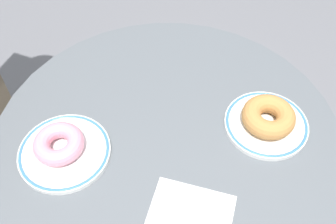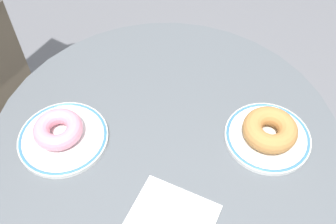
{
  "view_description": "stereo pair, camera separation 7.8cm",
  "coord_description": "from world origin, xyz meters",
  "px_view_note": "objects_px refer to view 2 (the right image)",
  "views": [
    {
      "loc": [
        -0.04,
        -0.46,
        1.4
      ],
      "look_at": [
        0.0,
        0.02,
        0.79
      ],
      "focal_mm": 41.87,
      "sensor_mm": 36.0,
      "label": 1
    },
    {
      "loc": [
        0.04,
        -0.46,
        1.4
      ],
      "look_at": [
        0.0,
        0.02,
        0.79
      ],
      "focal_mm": 41.87,
      "sensor_mm": 36.0,
      "label": 2
    }
  ],
  "objects_px": {
    "cafe_table": "(166,191)",
    "donut_pink_frosted": "(58,129)",
    "donut_old_fashioned": "(270,130)",
    "paper_napkin": "(170,223)",
    "plate_right": "(267,137)",
    "plate_left": "(63,138)"
  },
  "relations": [
    {
      "from": "donut_pink_frosted",
      "to": "cafe_table",
      "type": "bearing_deg",
      "value": 5.58
    },
    {
      "from": "cafe_table",
      "to": "donut_pink_frosted",
      "type": "bearing_deg",
      "value": -174.42
    },
    {
      "from": "donut_old_fashioned",
      "to": "paper_napkin",
      "type": "height_order",
      "value": "donut_old_fashioned"
    },
    {
      "from": "paper_napkin",
      "to": "plate_left",
      "type": "bearing_deg",
      "value": 144.48
    },
    {
      "from": "plate_left",
      "to": "donut_pink_frosted",
      "type": "distance_m",
      "value": 0.02
    },
    {
      "from": "plate_left",
      "to": "plate_right",
      "type": "height_order",
      "value": "same"
    },
    {
      "from": "donut_pink_frosted",
      "to": "plate_left",
      "type": "bearing_deg",
      "value": -35.53
    },
    {
      "from": "plate_right",
      "to": "paper_napkin",
      "type": "xyz_separation_m",
      "value": [
        -0.19,
        -0.2,
        -0.0
      ]
    },
    {
      "from": "donut_pink_frosted",
      "to": "donut_old_fashioned",
      "type": "relative_size",
      "value": 0.91
    },
    {
      "from": "donut_pink_frosted",
      "to": "paper_napkin",
      "type": "relative_size",
      "value": 0.68
    },
    {
      "from": "paper_napkin",
      "to": "donut_pink_frosted",
      "type": "bearing_deg",
      "value": 144.48
    },
    {
      "from": "plate_right",
      "to": "paper_napkin",
      "type": "bearing_deg",
      "value": -133.54
    },
    {
      "from": "cafe_table",
      "to": "plate_left",
      "type": "relative_size",
      "value": 4.07
    },
    {
      "from": "cafe_table",
      "to": "donut_pink_frosted",
      "type": "relative_size",
      "value": 7.48
    },
    {
      "from": "donut_pink_frosted",
      "to": "donut_old_fashioned",
      "type": "height_order",
      "value": "donut_old_fashioned"
    },
    {
      "from": "donut_pink_frosted",
      "to": "paper_napkin",
      "type": "height_order",
      "value": "donut_pink_frosted"
    },
    {
      "from": "cafe_table",
      "to": "paper_napkin",
      "type": "xyz_separation_m",
      "value": [
        0.02,
        -0.19,
        0.25
      ]
    },
    {
      "from": "donut_pink_frosted",
      "to": "donut_old_fashioned",
      "type": "distance_m",
      "value": 0.42
    },
    {
      "from": "donut_old_fashioned",
      "to": "paper_napkin",
      "type": "distance_m",
      "value": 0.27
    },
    {
      "from": "cafe_table",
      "to": "donut_old_fashioned",
      "type": "bearing_deg",
      "value": 1.91
    },
    {
      "from": "donut_old_fashioned",
      "to": "paper_napkin",
      "type": "bearing_deg",
      "value": -133.54
    },
    {
      "from": "cafe_table",
      "to": "plate_left",
      "type": "height_order",
      "value": "plate_left"
    }
  ]
}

